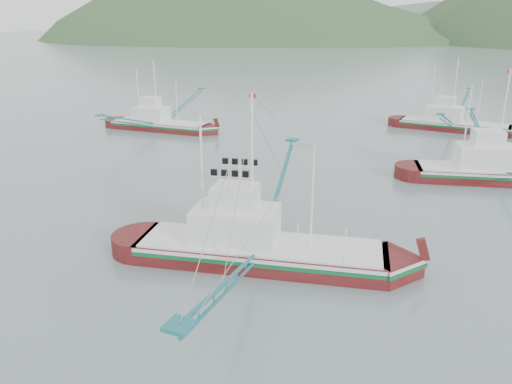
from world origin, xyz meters
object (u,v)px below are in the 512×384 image
at_px(bg_boat_right, 500,160).
at_px(bg_boat_left, 159,120).
at_px(main_boat, 258,232).
at_px(bg_boat_far, 453,120).

height_order(bg_boat_right, bg_boat_left, bg_boat_right).
distance_m(main_boat, bg_boat_right, 29.80).
xyz_separation_m(bg_boat_right, bg_boat_left, (-45.18, 6.70, -0.70)).
bearing_deg(main_boat, bg_boat_right, 47.94).
relative_size(bg_boat_far, bg_boat_left, 1.03).
bearing_deg(bg_boat_left, bg_boat_far, 20.93).
xyz_separation_m(bg_boat_right, bg_boat_far, (-5.98, 24.24, -0.66)).
bearing_deg(main_boat, bg_boat_far, 67.53).
distance_m(bg_boat_right, bg_boat_left, 45.68).
bearing_deg(bg_boat_far, bg_boat_left, -151.54).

